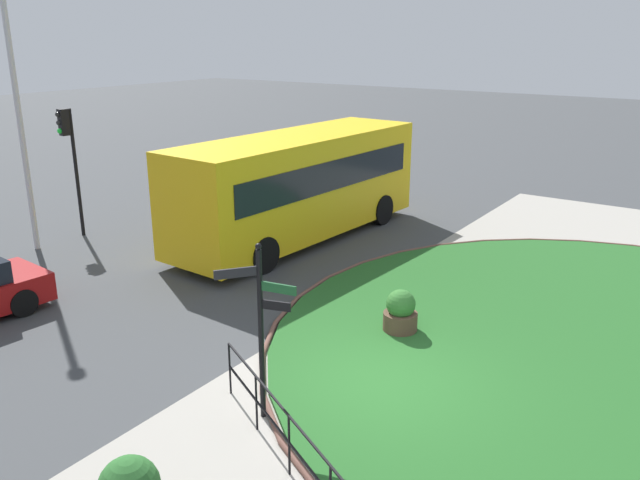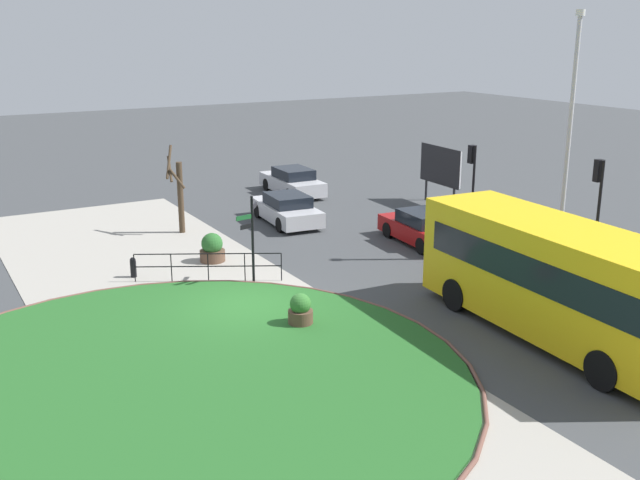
% 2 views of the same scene
% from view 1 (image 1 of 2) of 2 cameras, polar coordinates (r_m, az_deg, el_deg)
% --- Properties ---
extents(ground, '(120.00, 120.00, 0.00)m').
position_cam_1_polar(ground, '(12.10, 5.05, -12.65)').
color(ground, '#3D3F42').
extents(sidewalk_paving, '(32.00, 8.58, 0.02)m').
position_cam_1_polar(sidewalk_paving, '(11.49, 12.73, -14.80)').
color(sidewalk_paving, '#9E998E').
rests_on(sidewalk_paving, ground).
extents(signpost_directional, '(0.74, 1.06, 3.05)m').
position_cam_1_polar(signpost_directional, '(10.37, -5.19, -7.12)').
color(signpost_directional, black).
rests_on(signpost_directional, ground).
extents(railing_grass_edge, '(2.40, 4.42, 1.01)m').
position_cam_1_polar(railing_grass_edge, '(9.62, -2.74, -16.84)').
color(railing_grass_edge, black).
rests_on(railing_grass_edge, ground).
extents(bus_yellow, '(9.23, 3.06, 3.21)m').
position_cam_1_polar(bus_yellow, '(19.75, -1.91, 4.92)').
color(bus_yellow, yellow).
rests_on(bus_yellow, ground).
extents(traffic_light_near, '(0.49, 0.30, 3.96)m').
position_cam_1_polar(traffic_light_near, '(21.16, -21.20, 7.83)').
color(traffic_light_near, black).
rests_on(traffic_light_near, ground).
extents(lamppost_tall, '(0.32, 0.32, 8.96)m').
position_cam_1_polar(lamppost_tall, '(20.14, -25.25, 12.33)').
color(lamppost_tall, '#B7B7BC').
rests_on(lamppost_tall, ground).
extents(planter_near_signpost, '(0.73, 0.73, 1.00)m').
position_cam_1_polar(planter_near_signpost, '(13.85, 7.08, -6.48)').
color(planter_near_signpost, brown).
rests_on(planter_near_signpost, ground).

